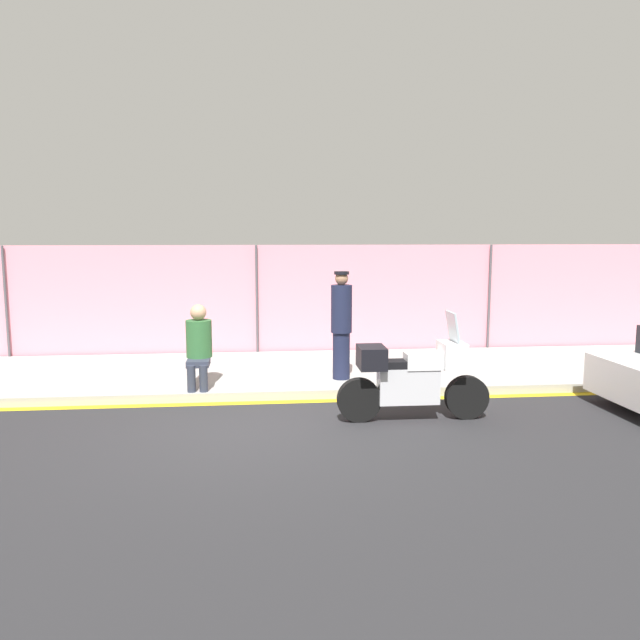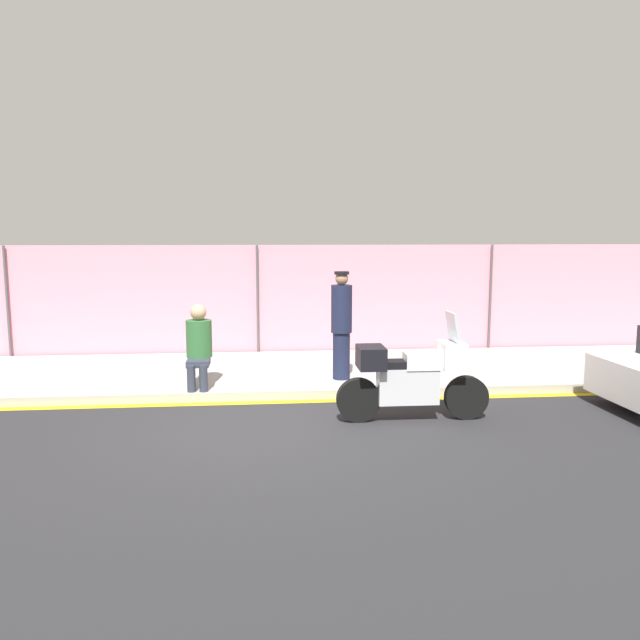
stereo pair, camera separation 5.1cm
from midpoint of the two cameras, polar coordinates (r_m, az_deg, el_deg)
name	(u,v)px [view 2 (the right image)]	position (r m, az deg, el deg)	size (l,w,h in m)	color
ground_plane	(258,429)	(8.37, -5.56, -9.90)	(120.00, 120.00, 0.00)	#262628
sidewalk	(258,373)	(11.30, -5.55, -4.82)	(36.34, 3.32, 0.14)	#9E9E99
curb_paint_stripe	(258,402)	(9.62, -5.55, -7.51)	(36.34, 0.18, 0.01)	gold
storefront_fence	(258,302)	(12.84, -5.61, 1.65)	(34.52, 0.17, 2.32)	pink
motorcycle	(412,377)	(8.65, 8.54, -5.16)	(2.12, 0.51, 1.50)	black
officer_standing	(341,324)	(10.33, 2.12, -0.36)	(0.35, 0.35, 1.80)	#191E38
person_seated_on_curb	(199,342)	(10.02, -10.89, -1.96)	(0.41, 0.69, 1.31)	#2D3342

